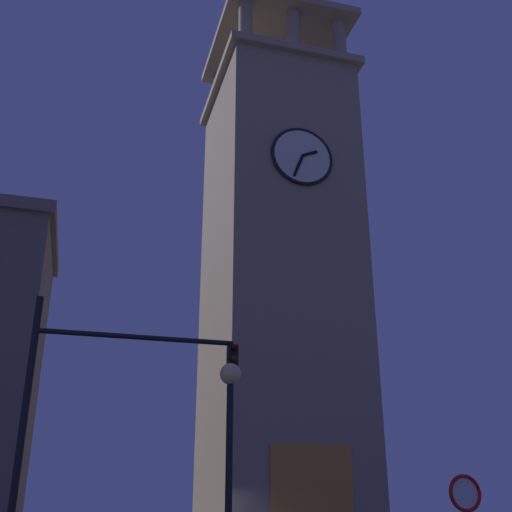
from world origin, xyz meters
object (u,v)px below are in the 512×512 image
Objects in this scene: street_lamp at (230,431)px; clocktower at (279,281)px; traffic_signal_near at (98,397)px; no_horn_sign at (466,502)px.

clocktower is at bearing -112.13° from street_lamp.
traffic_signal_near is 3.19m from street_lamp.
street_lamp is 5.38m from no_horn_sign.
clocktower is 17.10m from street_lamp.
street_lamp reaches higher than no_horn_sign.
traffic_signal_near is 1.35× the size of street_lamp.
traffic_signal_near is at bearing 55.93° from clocktower.
no_horn_sign is (-5.22, -0.04, -1.32)m from street_lamp.
street_lamp is (5.61, 13.80, -8.39)m from clocktower.
traffic_signal_near reaches higher than street_lamp.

